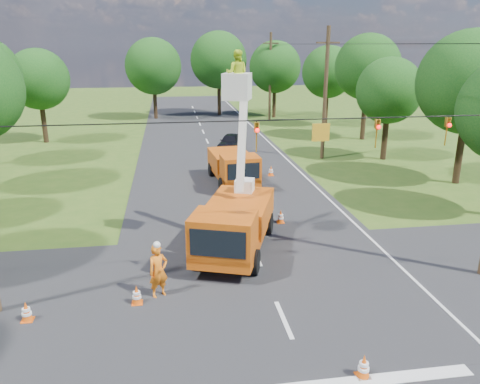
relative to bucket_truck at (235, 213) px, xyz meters
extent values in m
plane|color=#335419|center=(0.83, 14.39, -1.79)|extent=(140.00, 140.00, 0.00)
cube|color=black|center=(0.83, 14.39, -1.79)|extent=(12.00, 100.00, 0.06)
cube|color=black|center=(0.83, -3.61, -1.79)|extent=(56.00, 10.00, 0.07)
cube|color=silver|center=(6.43, 14.39, -1.79)|extent=(0.12, 90.00, 0.02)
cube|color=#C64E0D|center=(0.06, 0.17, -0.99)|extent=(4.53, 7.09, 0.50)
cube|color=#C64E0D|center=(-0.74, -2.08, -0.12)|extent=(2.93, 2.60, 1.67)
cube|color=black|center=(-1.05, -2.97, -0.07)|extent=(2.01, 0.77, 1.05)
cube|color=#C64E0D|center=(0.36, 1.01, -0.29)|extent=(3.83, 4.74, 1.11)
cylinder|color=black|center=(-1.74, -1.43, -1.28)|extent=(0.68, 1.08, 1.02)
cylinder|color=black|center=(0.45, -2.21, -1.28)|extent=(0.68, 1.08, 1.02)
cylinder|color=black|center=(-0.33, 2.55, -1.28)|extent=(0.68, 1.08, 1.02)
cylinder|color=black|center=(1.87, 1.77, -1.28)|extent=(0.68, 1.08, 1.02)
cube|color=silver|center=(0.77, 2.16, 0.54)|extent=(1.06, 1.06, 0.61)
cube|color=silver|center=(0.56, 1.58, 2.99)|extent=(0.79, 1.50, 4.81)
cube|color=silver|center=(0.17, 0.48, 5.26)|extent=(1.35, 1.35, 1.05)
imported|color=#C6E526|center=(0.17, 0.48, 5.79)|extent=(1.04, 0.91, 1.82)
cube|color=#C64E0D|center=(1.34, 10.56, -1.06)|extent=(2.72, 6.26, 0.46)
cube|color=#C64E0D|center=(1.51, 8.38, -0.26)|extent=(2.37, 1.90, 1.52)
cube|color=black|center=(1.58, 7.52, -0.21)|extent=(1.93, 0.22, 0.96)
cube|color=#C64E0D|center=(1.27, 11.37, -0.42)|extent=(2.68, 3.94, 1.02)
cylinder|color=black|center=(0.43, 8.55, -1.32)|extent=(0.40, 0.96, 0.93)
cylinder|color=black|center=(2.55, 8.72, -1.32)|extent=(0.40, 0.96, 0.93)
cylinder|color=black|center=(0.12, 12.40, -1.32)|extent=(0.40, 0.96, 0.93)
cylinder|color=black|center=(2.24, 12.57, -1.32)|extent=(0.40, 0.96, 0.93)
imported|color=orange|center=(-3.23, -3.40, -0.79)|extent=(0.86, 0.76, 1.99)
imported|color=black|center=(2.54, 20.83, -1.12)|extent=(2.95, 4.21, 1.33)
cone|color=#E8540C|center=(2.30, -8.61, -1.41)|extent=(0.36, 0.36, 0.70)
cube|color=#E8540C|center=(2.30, -8.61, -1.75)|extent=(0.38, 0.38, 0.04)
cylinder|color=white|center=(2.30, -8.61, -1.35)|extent=(0.26, 0.26, 0.09)
cylinder|color=white|center=(2.30, -8.61, -1.50)|extent=(0.31, 0.31, 0.09)
cone|color=#E8540C|center=(2.76, 2.98, -1.41)|extent=(0.36, 0.36, 0.70)
cube|color=#E8540C|center=(2.76, 2.98, -1.75)|extent=(0.38, 0.38, 0.04)
cylinder|color=white|center=(2.76, 2.98, -1.35)|extent=(0.26, 0.26, 0.09)
cylinder|color=white|center=(2.76, 2.98, -1.50)|extent=(0.31, 0.31, 0.09)
cone|color=#E8540C|center=(2.34, 5.58, -1.41)|extent=(0.36, 0.36, 0.70)
cube|color=#E8540C|center=(2.34, 5.58, -1.75)|extent=(0.38, 0.38, 0.04)
cylinder|color=white|center=(2.34, 5.58, -1.35)|extent=(0.26, 0.26, 0.09)
cylinder|color=white|center=(2.34, 5.58, -1.50)|extent=(0.31, 0.31, 0.09)
cone|color=#E8540C|center=(-4.00, -3.83, -1.41)|extent=(0.36, 0.36, 0.70)
cube|color=#E8540C|center=(-4.00, -3.83, -1.75)|extent=(0.38, 0.38, 0.04)
cylinder|color=white|center=(-4.00, -3.83, -1.35)|extent=(0.26, 0.26, 0.09)
cylinder|color=white|center=(-4.00, -3.83, -1.50)|extent=(0.31, 0.31, 0.09)
cone|color=#E8540C|center=(-7.49, -4.38, -1.41)|extent=(0.36, 0.36, 0.70)
cube|color=#E8540C|center=(-7.49, -4.38, -1.75)|extent=(0.38, 0.38, 0.04)
cylinder|color=white|center=(-7.49, -4.38, -1.35)|extent=(0.26, 0.26, 0.09)
cylinder|color=white|center=(-7.49, -4.38, -1.50)|extent=(0.31, 0.31, 0.09)
cone|color=#E8540C|center=(4.18, 11.82, -1.41)|extent=(0.36, 0.36, 0.70)
cube|color=#E8540C|center=(4.18, 11.82, -1.75)|extent=(0.38, 0.38, 0.04)
cylinder|color=white|center=(4.18, 11.82, -1.35)|extent=(0.26, 0.26, 0.09)
cylinder|color=white|center=(4.18, 11.82, -1.50)|extent=(0.31, 0.31, 0.09)
cylinder|color=#4C3823|center=(9.33, 16.39, 3.21)|extent=(0.30, 0.30, 10.00)
cube|color=#4C3823|center=(9.33, 16.39, 7.01)|extent=(1.80, 0.12, 0.12)
cylinder|color=#4C3823|center=(9.33, 36.39, 3.21)|extent=(0.30, 0.30, 10.00)
cube|color=#4C3823|center=(9.33, 36.39, 7.01)|extent=(1.80, 0.12, 0.12)
cylinder|color=black|center=(0.33, -3.61, 4.51)|extent=(18.00, 0.04, 0.04)
cube|color=#C88C18|center=(2.43, -3.61, 4.06)|extent=(0.60, 0.05, 0.60)
imported|color=#C88C18|center=(0.23, -3.61, 3.96)|extent=(0.16, 0.20, 1.00)
sphere|color=#FF0C0C|center=(0.23, -3.73, 4.21)|extent=(0.14, 0.14, 0.14)
imported|color=#C88C18|center=(4.43, -3.61, 3.96)|extent=(0.16, 0.20, 1.00)
sphere|color=#FF0C0C|center=(4.43, -3.73, 4.21)|extent=(0.14, 0.14, 0.14)
imported|color=#C88C18|center=(7.03, -3.61, 3.96)|extent=(0.16, 0.20, 1.00)
sphere|color=#FF0C0C|center=(7.03, -3.73, 4.21)|extent=(0.14, 0.14, 0.14)
cylinder|color=#382616|center=(-13.97, 26.39, 0.24)|extent=(0.44, 0.44, 4.05)
sphere|color=#124414|center=(-13.97, 26.39, 3.92)|extent=(5.40, 5.40, 5.40)
cylinder|color=#382616|center=(15.83, 8.39, 0.50)|extent=(0.44, 0.44, 4.58)
sphere|color=#124414|center=(15.83, 8.39, 4.66)|extent=(6.40, 6.40, 6.40)
cylinder|color=#382616|center=(14.03, 15.39, 0.11)|extent=(0.44, 0.44, 3.78)
sphere|color=#124414|center=(14.03, 15.39, 3.55)|extent=(5.00, 5.00, 5.00)
cylinder|color=#382616|center=(15.63, 23.39, 0.59)|extent=(0.44, 0.44, 4.75)
sphere|color=#124414|center=(15.63, 23.39, 4.91)|extent=(6.00, 6.00, 6.00)
cylinder|color=#382616|center=(14.63, 31.39, 0.28)|extent=(0.44, 0.44, 4.14)
sphere|color=#124414|center=(14.63, 31.39, 4.04)|extent=(5.60, 5.60, 5.60)
cylinder|color=#382616|center=(-4.17, 39.39, 0.41)|extent=(0.44, 0.44, 4.40)
sphere|color=#124414|center=(-4.17, 39.39, 4.41)|extent=(6.60, 6.60, 6.60)
cylinder|color=#382616|center=(3.83, 41.39, 0.63)|extent=(0.44, 0.44, 4.84)
sphere|color=#124414|center=(3.83, 41.39, 5.03)|extent=(7.00, 7.00, 7.00)
cylinder|color=#382616|center=(10.33, 38.39, 0.37)|extent=(0.44, 0.44, 4.31)
sphere|color=#124414|center=(10.33, 38.39, 4.29)|extent=(6.20, 6.20, 6.20)
camera|label=1|loc=(-2.61, -18.62, 6.89)|focal=35.00mm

